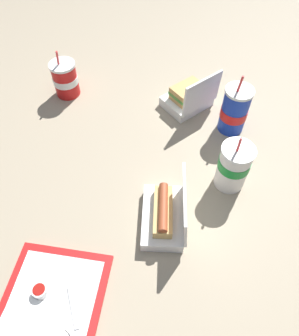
{
  "coord_description": "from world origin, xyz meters",
  "views": [
    {
      "loc": [
        0.59,
        0.04,
        0.89
      ],
      "look_at": [
        -0.05,
        0.03,
        0.05
      ],
      "focal_mm": 35.0,
      "sensor_mm": 36.0,
      "label": 1
    }
  ],
  "objects_px": {
    "plastic_fork": "(73,307)",
    "clamshell_hotdog_left": "(165,214)",
    "ketchup_cup": "(40,291)",
    "clamshell_sandwich_corner": "(188,97)",
    "food_tray": "(47,319)",
    "soda_cup_front": "(234,110)",
    "soda_cup_center": "(65,79)",
    "soda_cup_back": "(233,166)"
  },
  "relations": [
    {
      "from": "plastic_fork",
      "to": "clamshell_hotdog_left",
      "type": "bearing_deg",
      "value": 118.19
    },
    {
      "from": "ketchup_cup",
      "to": "clamshell_sandwich_corner",
      "type": "distance_m",
      "value": 0.85
    },
    {
      "from": "clamshell_hotdog_left",
      "to": "ketchup_cup",
      "type": "bearing_deg",
      "value": -55.67
    },
    {
      "from": "food_tray",
      "to": "clamshell_hotdog_left",
      "type": "xyz_separation_m",
      "value": [
        -0.28,
        0.3,
        0.03
      ]
    },
    {
      "from": "plastic_fork",
      "to": "soda_cup_front",
      "type": "relative_size",
      "value": 0.46
    },
    {
      "from": "plastic_fork",
      "to": "clamshell_sandwich_corner",
      "type": "bearing_deg",
      "value": 137.42
    },
    {
      "from": "soda_cup_center",
      "to": "clamshell_sandwich_corner",
      "type": "bearing_deg",
      "value": 81.74
    },
    {
      "from": "ketchup_cup",
      "to": "clamshell_hotdog_left",
      "type": "distance_m",
      "value": 0.39
    },
    {
      "from": "soda_cup_front",
      "to": "soda_cup_back",
      "type": "bearing_deg",
      "value": -8.58
    },
    {
      "from": "ketchup_cup",
      "to": "soda_cup_center",
      "type": "xyz_separation_m",
      "value": [
        -0.81,
        -0.06,
        0.04
      ]
    },
    {
      "from": "food_tray",
      "to": "ketchup_cup",
      "type": "height_order",
      "value": "ketchup_cup"
    },
    {
      "from": "soda_cup_back",
      "to": "clamshell_sandwich_corner",
      "type": "bearing_deg",
      "value": -162.5
    },
    {
      "from": "clamshell_hotdog_left",
      "to": "soda_cup_front",
      "type": "bearing_deg",
      "value": 147.86
    },
    {
      "from": "clamshell_hotdog_left",
      "to": "food_tray",
      "type": "bearing_deg",
      "value": -46.59
    },
    {
      "from": "food_tray",
      "to": "clamshell_sandwich_corner",
      "type": "height_order",
      "value": "clamshell_sandwich_corner"
    },
    {
      "from": "food_tray",
      "to": "soda_cup_back",
      "type": "height_order",
      "value": "soda_cup_back"
    },
    {
      "from": "ketchup_cup",
      "to": "clamshell_sandwich_corner",
      "type": "xyz_separation_m",
      "value": [
        -0.73,
        0.42,
        0.02
      ]
    },
    {
      "from": "food_tray",
      "to": "clamshell_hotdog_left",
      "type": "distance_m",
      "value": 0.42
    },
    {
      "from": "plastic_fork",
      "to": "soda_cup_back",
      "type": "bearing_deg",
      "value": 112.76
    },
    {
      "from": "clamshell_hotdog_left",
      "to": "clamshell_sandwich_corner",
      "type": "relative_size",
      "value": 0.92
    },
    {
      "from": "food_tray",
      "to": "clamshell_sandwich_corner",
      "type": "distance_m",
      "value": 0.89
    },
    {
      "from": "food_tray",
      "to": "plastic_fork",
      "type": "distance_m",
      "value": 0.07
    },
    {
      "from": "plastic_fork",
      "to": "clamshell_sandwich_corner",
      "type": "xyz_separation_m",
      "value": [
        -0.77,
        0.33,
        0.03
      ]
    },
    {
      "from": "plastic_fork",
      "to": "soda_cup_front",
      "type": "xyz_separation_m",
      "value": [
        -0.65,
        0.48,
        0.07
      ]
    },
    {
      "from": "ketchup_cup",
      "to": "clamshell_hotdog_left",
      "type": "xyz_separation_m",
      "value": [
        -0.22,
        0.33,
        0.01
      ]
    },
    {
      "from": "food_tray",
      "to": "soda_cup_back",
      "type": "distance_m",
      "value": 0.67
    },
    {
      "from": "soda_cup_center",
      "to": "soda_cup_back",
      "type": "xyz_separation_m",
      "value": [
        0.44,
        0.6,
        0.02
      ]
    },
    {
      "from": "soda_cup_front",
      "to": "soda_cup_back",
      "type": "relative_size",
      "value": 1.06
    },
    {
      "from": "ketchup_cup",
      "to": "clamshell_hotdog_left",
      "type": "relative_size",
      "value": 0.19
    },
    {
      "from": "soda_cup_center",
      "to": "soda_cup_back",
      "type": "height_order",
      "value": "soda_cup_back"
    },
    {
      "from": "soda_cup_front",
      "to": "soda_cup_center",
      "type": "height_order",
      "value": "soda_cup_front"
    },
    {
      "from": "clamshell_hotdog_left",
      "to": "soda_cup_back",
      "type": "distance_m",
      "value": 0.26
    },
    {
      "from": "plastic_fork",
      "to": "soda_cup_center",
      "type": "height_order",
      "value": "soda_cup_center"
    },
    {
      "from": "clamshell_sandwich_corner",
      "to": "plastic_fork",
      "type": "bearing_deg",
      "value": -23.29
    },
    {
      "from": "clamshell_sandwich_corner",
      "to": "soda_cup_center",
      "type": "distance_m",
      "value": 0.49
    },
    {
      "from": "ketchup_cup",
      "to": "soda_cup_front",
      "type": "height_order",
      "value": "soda_cup_front"
    },
    {
      "from": "food_tray",
      "to": "soda_cup_center",
      "type": "height_order",
      "value": "soda_cup_center"
    },
    {
      "from": "ketchup_cup",
      "to": "soda_cup_front",
      "type": "relative_size",
      "value": 0.17
    },
    {
      "from": "food_tray",
      "to": "soda_cup_back",
      "type": "xyz_separation_m",
      "value": [
        -0.43,
        0.51,
        0.08
      ]
    },
    {
      "from": "soda_cup_center",
      "to": "soda_cup_back",
      "type": "distance_m",
      "value": 0.74
    },
    {
      "from": "clamshell_hotdog_left",
      "to": "clamshell_sandwich_corner",
      "type": "bearing_deg",
      "value": 169.46
    },
    {
      "from": "soda_cup_back",
      "to": "soda_cup_center",
      "type": "bearing_deg",
      "value": -126.01
    }
  ]
}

